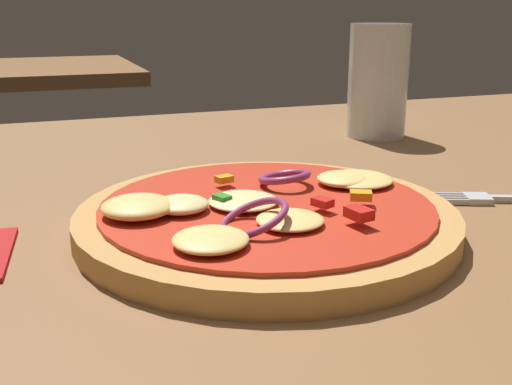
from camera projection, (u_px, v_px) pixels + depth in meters
dining_table at (284, 230)px, 0.45m from camera, size 1.21×0.85×0.03m
pizza at (265, 216)px, 0.40m from camera, size 0.25×0.25×0.03m
beer_glass at (378, 86)px, 0.67m from camera, size 0.06×0.06×0.12m
background_table at (0, 73)px, 1.47m from camera, size 0.63×0.50×0.03m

